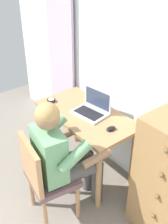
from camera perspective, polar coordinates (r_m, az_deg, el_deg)
The scene contains 8 objects.
wall_back at distance 2.48m, azimuth 14.14°, elevation 7.66°, with size 4.80×0.05×2.50m, color silver.
curtain_panel at distance 3.40m, azimuth -4.85°, elevation 12.91°, with size 0.51×0.03×2.27m, color #B29EBC.
desk at distance 2.86m, azimuth 0.34°, elevation -2.38°, with size 1.09×0.57×0.75m.
chair at distance 2.49m, azimuth -8.10°, elevation -12.85°, with size 0.48×0.46×0.87m.
person_seated at distance 2.42m, azimuth -4.43°, elevation -8.33°, with size 0.59×0.62×1.19m.
laptop at distance 2.78m, azimuth 1.70°, elevation 0.79°, with size 0.37×0.30×0.24m.
computer_mouse at distance 2.55m, azimuth 5.60°, elevation -3.43°, with size 0.06×0.10×0.03m, color black.
desk_clock at distance 3.01m, azimuth -6.77°, elevation 2.40°, with size 0.09×0.09×0.03m.
Camera 1 is at (1.36, 0.36, 2.22)m, focal length 44.28 mm.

